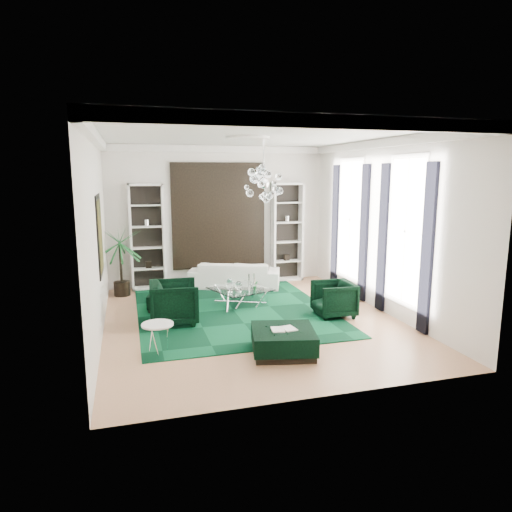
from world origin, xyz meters
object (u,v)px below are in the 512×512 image
object	(u,v)px
coffee_table	(240,297)
ottoman_front	(283,341)
ottoman_side	(169,300)
palm	(120,253)
sofa	(235,274)
armchair_right	(334,299)
side_table	(158,339)
armchair_left	(174,302)

from	to	relation	value
coffee_table	ottoman_front	xyz separation A→B (m)	(0.01, -3.02, 0.01)
ottoman_side	palm	distance (m)	2.04
coffee_table	ottoman_side	world-z (taller)	coffee_table
sofa	armchair_right	xyz separation A→B (m)	(1.49, -3.07, 0.03)
coffee_table	side_table	xyz separation A→B (m)	(-2.06, -2.46, 0.06)
sofa	side_table	bearing A→B (deg)	81.15
armchair_right	side_table	xyz separation A→B (m)	(-3.82, -1.11, -0.12)
palm	ottoman_side	bearing A→B (deg)	-54.81
ottoman_front	sofa	bearing A→B (deg)	86.90
armchair_left	palm	bearing A→B (deg)	25.78
ottoman_front	side_table	world-z (taller)	side_table
armchair_right	coffee_table	xyz separation A→B (m)	(-1.75, 1.35, -0.18)
armchair_left	ottoman_side	distance (m)	1.09
side_table	ottoman_front	bearing A→B (deg)	-15.20
sofa	coffee_table	size ratio (longest dim) A/B	2.03
sofa	palm	bearing A→B (deg)	21.54
side_table	coffee_table	bearing A→B (deg)	50.01
ottoman_front	palm	xyz separation A→B (m)	(-2.69, 4.68, 0.89)
coffee_table	armchair_left	bearing A→B (deg)	-151.14
coffee_table	palm	xyz separation A→B (m)	(-2.68, 1.66, 0.89)
side_table	palm	distance (m)	4.25
coffee_table	ottoman_front	world-z (taller)	ottoman_front
ottoman_front	palm	distance (m)	5.47
armchair_left	palm	xyz separation A→B (m)	(-1.06, 2.55, 0.66)
ottoman_side	palm	world-z (taller)	palm
side_table	ottoman_side	bearing A→B (deg)	80.66
armchair_right	coffee_table	size ratio (longest dim) A/B	0.70
armchair_left	ottoman_side	size ratio (longest dim) A/B	1.12
armchair_left	coffee_table	size ratio (longest dim) A/B	0.82
armchair_left	ottoman_side	bearing A→B (deg)	3.69
armchair_left	side_table	world-z (taller)	armchair_left
armchair_left	palm	world-z (taller)	palm
armchair_right	palm	xyz separation A→B (m)	(-4.44, 3.00, 0.72)
coffee_table	armchair_right	bearing A→B (deg)	-37.53
side_table	palm	xyz separation A→B (m)	(-0.62, 4.12, 0.84)
ottoman_side	ottoman_front	distance (m)	3.59
ottoman_side	palm	bearing A→B (deg)	125.19
armchair_left	ottoman_front	xyz separation A→B (m)	(1.63, -2.13, -0.23)
coffee_table	ottoman_front	bearing A→B (deg)	-89.81
sofa	armchair_left	distance (m)	3.23
sofa	armchair_left	bearing A→B (deg)	74.44
armchair_right	palm	size ratio (longest dim) A/B	0.38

